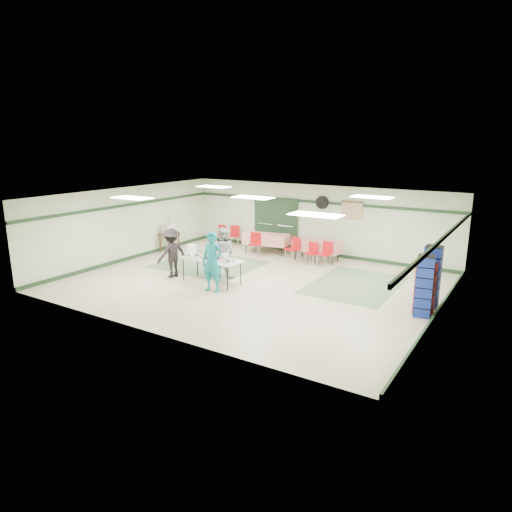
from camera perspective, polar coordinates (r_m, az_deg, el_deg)
The scene contains 42 objects.
floor at distance 14.37m, azimuth -0.38°, elevation -3.34°, with size 11.00×11.00×0.00m, color beige.
ceiling at distance 13.80m, azimuth -0.40°, elevation 7.41°, with size 11.00×11.00×0.00m, color silver.
wall_back at distance 17.91m, azimuth 7.40°, elevation 4.51°, with size 11.00×11.00×0.00m, color silver.
wall_front at distance 10.63m, azimuth -13.55°, elevation -2.51°, with size 11.00×11.00×0.00m, color silver.
wall_left at distance 17.55m, azimuth -15.74°, elevation 3.89°, with size 9.00×9.00×0.00m, color silver.
wall_right at distance 12.08m, azimuth 22.20°, elevation -1.18°, with size 9.00×9.00×0.00m, color silver.
trim_back at distance 17.78m, azimuth 7.43°, elevation 6.72°, with size 11.00×0.06×0.10m, color #1D3620.
baseboard_back at distance 18.15m, azimuth 7.23°, elevation 0.48°, with size 11.00×0.06×0.12m, color #1D3620.
trim_left at distance 17.42m, azimuth -15.83°, elevation 6.15°, with size 9.00×0.06×0.10m, color #1D3620.
baseboard_left at distance 17.79m, azimuth -15.40°, elevation -0.20°, with size 9.00×0.06×0.12m, color #1D3620.
trim_right at distance 11.93m, azimuth 22.37°, elevation 2.08°, with size 9.00×0.06×0.10m, color #1D3620.
baseboard_right at distance 12.47m, azimuth 21.51°, elevation -6.89°, with size 9.00×0.06×0.12m, color #1D3620.
green_patch_a at distance 16.55m, azimuth -5.83°, elevation -1.03°, with size 3.50×3.00×0.01m, color slate.
green_patch_b at distance 14.49m, azimuth 12.27°, elevation -3.51°, with size 2.50×3.50×0.01m, color slate.
double_door_left at distance 18.93m, azimuth 1.23°, elevation 4.22°, with size 0.90×0.06×2.10m, color gray.
double_door_right at distance 18.46m, azimuth 3.76°, elevation 3.94°, with size 0.90×0.06×2.10m, color gray.
door_frame at distance 18.67m, azimuth 2.44°, elevation 4.08°, with size 2.00×0.03×2.15m, color #1D3620.
wall_fan at distance 17.63m, azimuth 8.28°, elevation 6.63°, with size 0.50×0.50×0.10m, color black.
scroll_banner at distance 17.22m, azimuth 11.92°, elevation 5.61°, with size 0.80×0.02×0.60m, color tan.
serving_table at distance 14.26m, azimuth -5.60°, elevation -0.54°, with size 2.08×0.91×0.76m.
sheet_tray_right at distance 13.92m, azimuth -4.02°, elevation -0.65°, with size 0.56×0.43×0.02m, color silver.
sheet_tray_mid at distance 14.41m, azimuth -5.63°, elevation -0.17°, with size 0.61×0.47×0.02m, color silver.
sheet_tray_left at distance 14.54m, azimuth -7.50°, elevation -0.09°, with size 0.63×0.48×0.02m, color silver.
baking_pan at distance 14.24m, azimuth -5.48°, elevation -0.23°, with size 0.43×0.27×0.08m, color black.
foam_box_stack at distance 14.81m, azimuth -8.05°, elevation 0.77°, with size 0.24×0.22×0.33m, color white.
volunteer_teal at distance 13.40m, azimuth -5.50°, elevation -0.72°, with size 0.65×0.43×1.79m, color #147E8B.
volunteer_grey at distance 14.82m, azimuth -4.10°, elevation 0.48°, with size 0.80×0.62×1.65m, color #939297.
volunteer_dark at distance 15.03m, azimuth -10.48°, elevation 0.39°, with size 1.04×0.60×1.61m, color black.
dining_table_a at distance 17.02m, azimuth 7.64°, elevation 1.31°, with size 1.74×0.78×0.77m.
dining_table_b at distance 18.02m, azimuth 1.27°, elevation 2.15°, with size 1.88×1.08×0.77m.
chair_a at distance 16.50m, azimuth 7.06°, elevation 0.63°, with size 0.39×0.40×0.80m.
chair_b at distance 16.81m, azimuth 4.76°, elevation 1.18°, with size 0.55×0.55×0.91m.
chair_c at distance 16.29m, azimuth 8.75°, elevation 0.58°, with size 0.48×0.48×0.88m.
chair_d at distance 17.63m, azimuth -0.10°, elevation 1.81°, with size 0.53×0.53×0.89m.
chair_loose_a at distance 19.40m, azimuth -2.68°, elevation 2.84°, with size 0.52×0.52×0.84m.
chair_loose_b at distance 19.58m, azimuth -4.40°, elevation 2.91°, with size 0.42×0.42×0.83m.
crate_stack_blue_a at distance 13.00m, azimuth 21.09°, elevation -2.41°, with size 0.43×0.43×1.66m, color #1B31A2.
crate_stack_red at distance 12.37m, azimuth 20.37°, elevation -3.84°, with size 0.43×0.43×1.39m, color maroon.
crate_stack_blue_b at distance 12.21m, azimuth 20.27°, elevation -3.57°, with size 0.41×0.41×1.58m, color #1B31A2.
printer_table at distance 18.68m, azimuth -10.80°, elevation 2.52°, with size 0.61×0.87×0.74m.
office_printer at distance 18.61m, azimuth -10.88°, elevation 3.39°, with size 0.45×0.39×0.35m, color silver.
broom at distance 18.87m, azimuth -10.52°, elevation 3.09°, with size 0.03×0.03×1.48m, color brown.
Camera 1 is at (7.37, -11.55, 4.34)m, focal length 32.00 mm.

